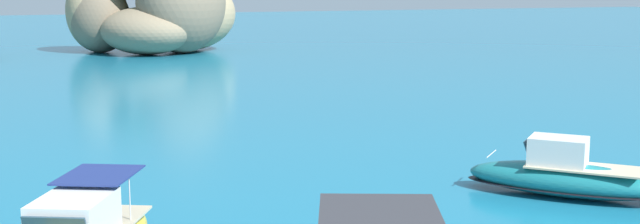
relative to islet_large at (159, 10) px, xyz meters
name	(u,v)px	position (x,y,z in m)	size (l,w,h in m)	color
islet_large	(159,10)	(0.00, 0.00, 0.00)	(21.43, 17.81, 10.67)	#756651
motorboat_teal	(566,177)	(-0.13, -63.92, -3.84)	(5.98, 6.47, 2.01)	#19727A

